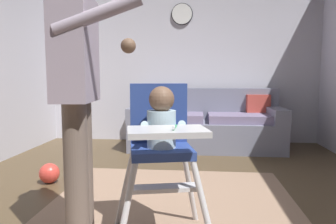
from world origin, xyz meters
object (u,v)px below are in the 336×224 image
object	(u,v)px
high_chair	(161,134)
adult_standing	(77,90)
toy_ball	(49,173)
wall_clock	(182,14)
couch	(206,125)

from	to	relation	value
high_chair	adult_standing	xyz separation A→B (m)	(-0.49, -0.06, 0.26)
toy_ball	wall_clock	distance (m)	3.13
high_chair	adult_standing	size ratio (longest dim) A/B	0.59
couch	wall_clock	xyz separation A→B (m)	(-0.38, 0.48, 1.67)
high_chair	adult_standing	bearing A→B (deg)	-96.18
adult_standing	toy_ball	world-z (taller)	adult_standing
high_chair	adult_standing	world-z (taller)	adult_standing
adult_standing	wall_clock	size ratio (longest dim) A/B	4.99
couch	high_chair	bearing A→B (deg)	-6.94
couch	wall_clock	size ratio (longest dim) A/B	6.42
toy_ball	adult_standing	bearing A→B (deg)	-55.79
high_chair	adult_standing	distance (m)	0.56
wall_clock	adult_standing	bearing A→B (deg)	-97.66
couch	high_chair	size ratio (longest dim) A/B	2.18
toy_ball	high_chair	bearing A→B (deg)	-39.74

